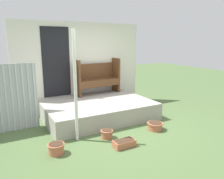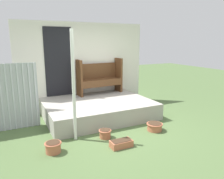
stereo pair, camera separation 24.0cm
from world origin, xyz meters
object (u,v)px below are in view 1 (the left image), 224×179
object	(u,v)px
support_post	(75,87)
flower_pot_right	(155,126)
flower_pot_left	(56,148)
flower_pot_middle	(107,133)
bench	(97,76)
planter_box_rect	(124,143)

from	to	relation	value
support_post	flower_pot_right	distance (m)	2.11
flower_pot_left	flower_pot_middle	xyz separation A→B (m)	(1.13, 0.15, -0.01)
support_post	flower_pot_right	size ratio (longest dim) A/B	5.99
flower_pot_left	flower_pot_right	bearing A→B (deg)	0.22
bench	support_post	bearing A→B (deg)	-129.30
support_post	bench	distance (m)	2.42
bench	flower_pot_right	distance (m)	2.53
bench	planter_box_rect	size ratio (longest dim) A/B	3.32
flower_pot_right	support_post	bearing A→B (deg)	168.37
support_post	planter_box_rect	size ratio (longest dim) A/B	5.24
support_post	flower_pot_middle	world-z (taller)	support_post
flower_pot_middle	flower_pot_right	size ratio (longest dim) A/B	0.73
bench	flower_pot_left	xyz separation A→B (m)	(-1.94, -2.35, -0.86)
support_post	flower_pot_left	world-z (taller)	support_post
flower_pot_right	flower_pot_left	bearing A→B (deg)	-179.78
support_post	bench	size ratio (longest dim) A/B	1.58
bench	flower_pot_left	size ratio (longest dim) A/B	4.50
bench	flower_pot_middle	world-z (taller)	bench
support_post	flower_pot_left	bearing A→B (deg)	-145.17
support_post	planter_box_rect	world-z (taller)	support_post
flower_pot_right	planter_box_rect	size ratio (longest dim) A/B	0.88
flower_pot_middle	planter_box_rect	world-z (taller)	flower_pot_middle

